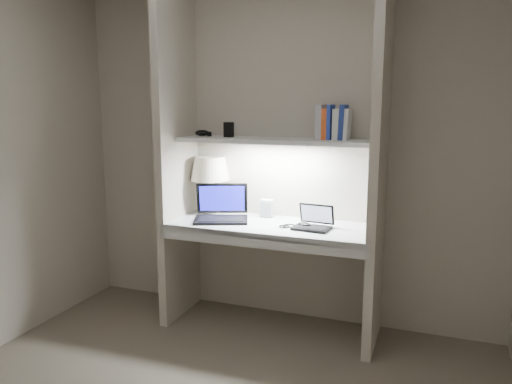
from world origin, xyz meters
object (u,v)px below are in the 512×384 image
at_px(table_lamp, 210,175).
at_px(book_row, 333,123).
at_px(laptop_main, 222,212).
at_px(laptop_netbook, 313,223).
at_px(speaker, 267,208).

distance_m(table_lamp, book_row, 1.03).
bearing_deg(laptop_main, laptop_netbook, -23.39).
relative_size(laptop_netbook, speaker, 1.98).
bearing_deg(laptop_netbook, laptop_main, -176.85).
xyz_separation_m(laptop_netbook, book_row, (0.09, 0.15, 0.67)).
relative_size(speaker, book_row, 0.56).
distance_m(table_lamp, speaker, 0.51).
relative_size(table_lamp, book_row, 1.86).
bearing_deg(laptop_main, table_lamp, 114.78).
distance_m(table_lamp, laptop_netbook, 0.92).
height_order(laptop_main, laptop_netbook, laptop_main).
bearing_deg(table_lamp, laptop_netbook, -12.15).
bearing_deg(laptop_main, book_row, -12.41).
height_order(table_lamp, book_row, book_row).
relative_size(laptop_netbook, book_row, 1.12).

